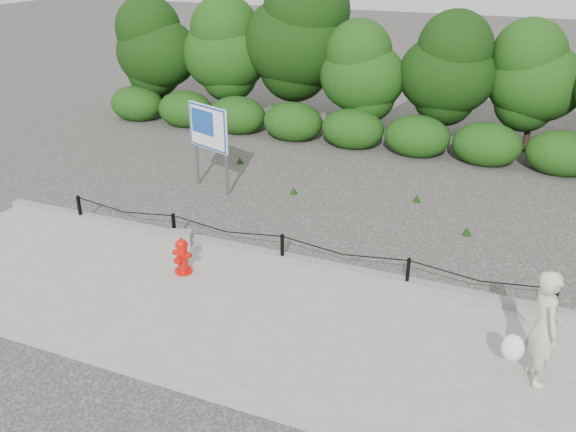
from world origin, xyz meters
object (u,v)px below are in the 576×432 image
at_px(pedestrian, 542,329).
at_px(concrete_block, 169,238).
at_px(advertising_sign, 208,131).
at_px(fire_hydrant, 182,256).

distance_m(pedestrian, concrete_block, 7.43).
distance_m(concrete_block, advertising_sign, 3.53).
bearing_deg(pedestrian, concrete_block, 55.37).
bearing_deg(concrete_block, fire_hydrant, -45.01).
distance_m(fire_hydrant, pedestrian, 6.41).
distance_m(fire_hydrant, concrete_block, 1.26).
relative_size(pedestrian, advertising_sign, 0.80).
xyz_separation_m(pedestrian, advertising_sign, (-8.02, 4.73, 0.62)).
bearing_deg(advertising_sign, pedestrian, -9.92).
relative_size(fire_hydrant, pedestrian, 0.41).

